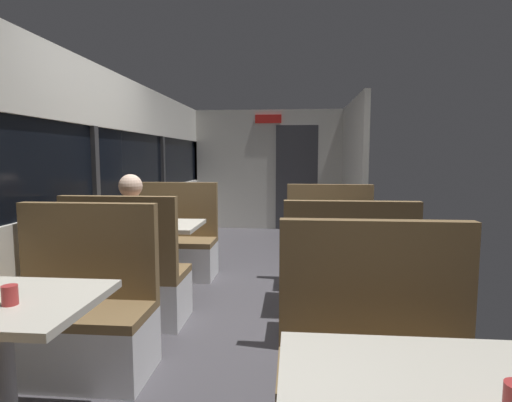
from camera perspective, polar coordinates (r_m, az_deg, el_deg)
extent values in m
cube|color=#423F44|center=(4.16, -1.94, -13.84)|extent=(3.30, 9.20, 0.02)
cube|color=beige|center=(4.43, -21.04, -6.46)|extent=(0.08, 8.40, 0.95)
cube|color=beige|center=(4.37, -21.83, 13.47)|extent=(0.08, 8.40, 0.60)
cube|color=black|center=(4.34, -21.59, 4.59)|extent=(0.03, 8.40, 0.75)
cube|color=#2D2D30|center=(4.32, -21.23, 4.60)|extent=(0.06, 0.08, 0.75)
cube|color=#2D2D30|center=(6.27, -12.69, 5.22)|extent=(0.06, 0.08, 0.75)
cube|color=#2D2D30|center=(8.30, -8.25, 5.49)|extent=(0.06, 0.08, 0.75)
cube|color=beige|center=(8.09, 1.70, 4.30)|extent=(2.90, 0.08, 2.30)
cube|color=#333338|center=(8.04, 5.60, 3.19)|extent=(0.80, 0.04, 2.00)
cube|color=red|center=(8.06, 1.69, 11.19)|extent=(0.50, 0.03, 0.16)
cube|color=beige|center=(6.95, 13.14, 3.84)|extent=(0.08, 2.40, 2.30)
cylinder|color=#9E9EA3|center=(2.49, -31.22, -19.95)|extent=(0.10, 0.10, 0.70)
cube|color=beige|center=(2.36, -31.73, -11.81)|extent=(0.90, 0.70, 0.04)
cube|color=silver|center=(3.06, -23.37, -17.79)|extent=(0.95, 0.50, 0.39)
cube|color=brown|center=(2.98, -23.56, -13.81)|extent=(0.95, 0.50, 0.06)
cube|color=brown|center=(3.06, -21.96, -6.30)|extent=(0.95, 0.08, 0.65)
cylinder|color=#9E9EA3|center=(4.37, -13.58, -8.08)|extent=(0.10, 0.10, 0.70)
cube|color=beige|center=(4.29, -13.71, -3.28)|extent=(0.90, 0.70, 0.04)
cube|color=silver|center=(3.82, -16.77, -12.68)|extent=(0.95, 0.50, 0.39)
cube|color=brown|center=(3.75, -16.88, -9.42)|extent=(0.95, 0.50, 0.06)
cube|color=brown|center=(3.49, -18.35, -4.67)|extent=(0.95, 0.08, 0.65)
cube|color=silver|center=(5.02, -11.11, -7.99)|extent=(0.95, 0.50, 0.39)
cube|color=brown|center=(4.97, -11.16, -5.47)|extent=(0.95, 0.50, 0.06)
cube|color=brown|center=(5.11, -10.59, -1.10)|extent=(0.95, 0.08, 0.65)
cube|color=beige|center=(1.43, 23.02, -23.20)|extent=(0.90, 0.70, 0.04)
cube|color=brown|center=(2.13, 16.82, -21.78)|extent=(0.95, 0.50, 0.06)
cube|color=brown|center=(2.19, 15.99, -10.97)|extent=(0.95, 0.08, 0.65)
cylinder|color=#9E9EA3|center=(3.97, 11.02, -9.45)|extent=(0.10, 0.10, 0.70)
cube|color=beige|center=(3.89, 11.13, -4.19)|extent=(0.90, 0.70, 0.04)
cube|color=silver|center=(3.40, 12.13, -14.95)|extent=(0.95, 0.50, 0.39)
cube|color=brown|center=(3.32, 12.22, -11.33)|extent=(0.95, 0.50, 0.06)
cube|color=brown|center=(3.03, 12.86, -6.10)|extent=(0.95, 0.08, 0.65)
cube|color=silver|center=(4.65, 10.14, -9.11)|extent=(0.95, 0.50, 0.39)
cube|color=brown|center=(4.59, 10.19, -6.40)|extent=(0.95, 0.50, 0.06)
cube|color=brown|center=(4.74, 10.05, -1.66)|extent=(0.95, 0.08, 0.65)
cube|color=#26262D|center=(3.81, -16.78, -12.25)|extent=(0.30, 0.36, 0.45)
cube|color=#8C664C|center=(3.73, -16.75, -4.33)|extent=(0.34, 0.22, 0.60)
sphere|color=beige|center=(3.69, -16.83, 2.00)|extent=(0.20, 0.20, 0.20)
cylinder|color=#8C664C|center=(3.96, -18.48, -3.47)|extent=(0.07, 0.28, 0.07)
cylinder|color=#8C664C|center=(3.82, -12.96, -3.66)|extent=(0.07, 0.28, 0.07)
cylinder|color=#B23333|center=(2.23, -30.69, -11.04)|extent=(0.07, 0.07, 0.09)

